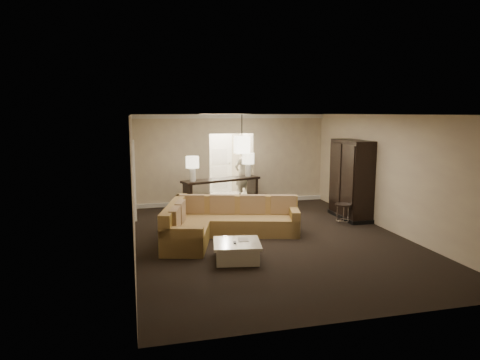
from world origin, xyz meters
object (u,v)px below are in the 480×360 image
object	(u,v)px
console_table	(221,191)
person	(243,172)
armoire	(351,181)
drink_table	(343,210)
coffee_table	(237,251)
sectional_sofa	(220,222)

from	to	relation	value
console_table	person	size ratio (longest dim) A/B	1.28
armoire	person	world-z (taller)	armoire
console_table	drink_table	world-z (taller)	console_table
console_table	drink_table	size ratio (longest dim) A/B	4.65
coffee_table	armoire	bearing A→B (deg)	33.90
sectional_sofa	person	world-z (taller)	person
console_table	drink_table	distance (m)	3.62
sectional_sofa	armoire	bearing A→B (deg)	29.33
coffee_table	console_table	distance (m)	4.45
person	sectional_sofa	bearing A→B (deg)	48.04
sectional_sofa	coffee_table	size ratio (longest dim) A/B	3.31
person	console_table	bearing A→B (deg)	28.92
console_table	drink_table	xyz separation A→B (m)	(2.70, -2.40, -0.17)
sectional_sofa	drink_table	bearing A→B (deg)	22.38
armoire	drink_table	distance (m)	0.97
coffee_table	drink_table	world-z (taller)	drink_table
sectional_sofa	coffee_table	xyz separation A→B (m)	(0.01, -1.58, -0.17)
coffee_table	armoire	distance (m)	4.63
console_table	drink_table	bearing A→B (deg)	-58.78
console_table	armoire	size ratio (longest dim) A/B	1.15
console_table	person	bearing A→B (deg)	32.15
console_table	person	world-z (taller)	person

